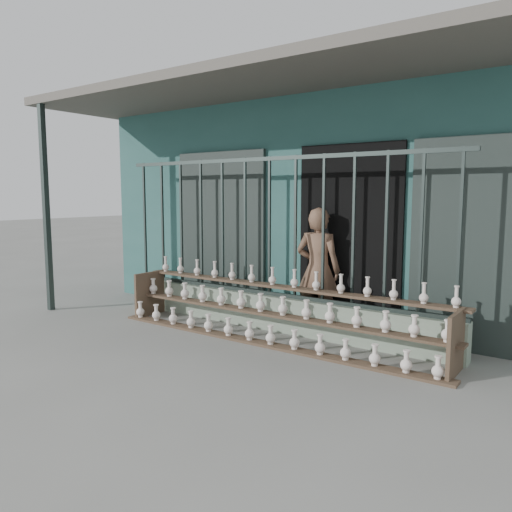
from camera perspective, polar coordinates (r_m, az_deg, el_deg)
The scene contains 6 objects.
ground at distance 5.70m, azimuth -5.94°, elevation -11.04°, with size 60.00×60.00×0.00m, color slate.
workshop_building at distance 9.03m, azimuth 12.05°, elevation 5.97°, with size 7.40×6.60×3.21m.
parapet_wall at distance 6.64m, azimuth 1.51°, elevation -6.39°, with size 5.00×0.20×0.45m, color gray.
security_fence at distance 6.47m, azimuth 1.54°, elevation 3.34°, with size 5.00×0.04×1.80m.
shelf_rack at distance 6.10m, azimuth 1.72°, elevation -6.25°, with size 4.50×0.68×0.85m.
elderly_woman at distance 6.46m, azimuth 7.10°, elevation -1.59°, with size 0.59×0.39×1.61m, color brown.
Camera 1 is at (3.60, -4.06, 1.77)m, focal length 35.00 mm.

